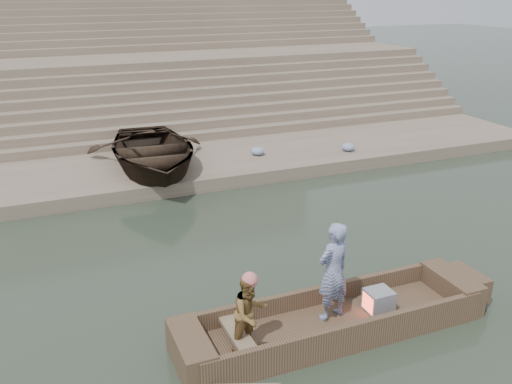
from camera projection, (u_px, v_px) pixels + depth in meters
ground at (144, 327)px, 9.82m from camera, size 120.00×120.00×0.00m
lower_landing at (88, 179)px, 16.66m from camera, size 32.00×4.00×0.40m
mid_landing at (63, 95)px, 22.71m from camera, size 32.00×3.00×2.80m
upper_landing at (49, 48)px, 28.34m from camera, size 32.00×3.00×5.20m
ghat_steps at (59, 79)px, 24.03m from camera, size 32.00×11.00×5.20m
main_rowboat at (333, 327)px, 9.65m from camera, size 5.00×1.30×0.22m
rowboat_trim at (344, 315)px, 9.64m from camera, size 6.04×2.63×1.99m
standing_man at (333, 271)px, 9.42m from camera, size 0.74×0.58×1.80m
rowing_man at (250, 314)px, 8.65m from camera, size 0.76×0.67×1.32m
television at (378, 301)px, 9.86m from camera, size 0.46×0.42×0.40m
beached_rowboat at (152, 151)px, 16.77m from camera, size 4.14×5.52×1.09m
cloth_bundles at (303, 149)px, 18.46m from camera, size 3.45×1.16×0.26m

